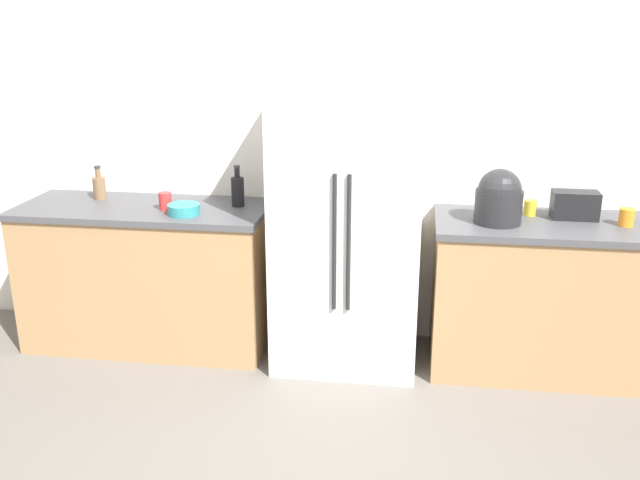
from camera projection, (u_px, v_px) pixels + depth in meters
name	position (u px, v px, depth m)	size (l,w,h in m)	color
kitchen_back_panel	(346.00, 141.00, 4.41)	(5.20, 0.10, 2.63)	silver
counter_left	(148.00, 275.00, 4.49)	(1.58, 0.66, 0.94)	tan
counter_right	(563.00, 297.00, 4.14)	(1.57, 0.66, 0.94)	tan
refrigerator	(348.00, 225.00, 4.15)	(0.87, 0.71, 1.75)	white
toaster	(575.00, 205.00, 4.05)	(0.26, 0.14, 0.16)	black
rice_cooker	(499.00, 198.00, 3.95)	(0.27, 0.27, 0.32)	#262628
bottle_a	(238.00, 190.00, 4.31)	(0.08, 0.08, 0.26)	black
bottle_b	(99.00, 187.00, 4.49)	(0.08, 0.08, 0.22)	brown
cup_b	(165.00, 201.00, 4.25)	(0.08, 0.08, 0.11)	red
cup_c	(626.00, 217.00, 3.92)	(0.08, 0.08, 0.10)	orange
cup_d	(530.00, 208.00, 4.13)	(0.07, 0.07, 0.09)	yellow
bowl_a	(184.00, 209.00, 4.16)	(0.19, 0.19, 0.06)	teal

